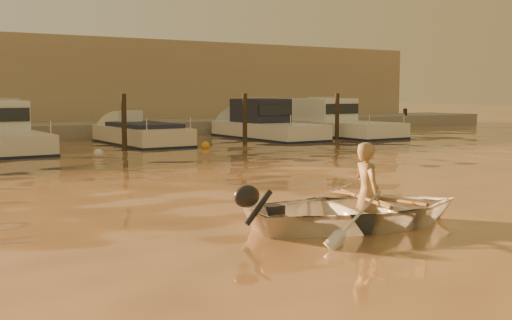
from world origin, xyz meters
TOP-DOWN VIEW (x-y plane):
  - ground_plane at (0.00, 0.00)m, footprint 160.00×160.00m
  - dinghy at (-1.86, -0.37)m, footprint 3.97×3.19m
  - person at (-1.76, -0.39)m, footprint 0.49×0.64m
  - outboard_motor at (-3.33, -0.07)m, footprint 0.96×0.58m
  - oar_port at (-1.61, -0.42)m, footprint 0.07×2.10m
  - oar_starboard at (-1.81, -0.38)m, footprint 0.83×1.97m
  - moored_boat_2 at (-3.87, 16.00)m, footprint 2.17×7.32m
  - moored_boat_3 at (1.35, 16.00)m, footprint 2.15×6.17m
  - moored_boat_4 at (7.36, 16.00)m, footprint 2.28×7.02m
  - moored_boat_5 at (11.06, 16.00)m, footprint 2.52×8.37m
  - piling_2 at (-0.20, 13.80)m, footprint 0.18×0.18m
  - piling_3 at (4.80, 13.80)m, footprint 0.18×0.18m
  - piling_4 at (9.50, 13.80)m, footprint 0.18×0.18m
  - fender_c at (-1.73, 12.12)m, footprint 0.30×0.30m
  - fender_d at (2.61, 13.01)m, footprint 0.30×0.30m
  - fender_e at (8.72, 13.67)m, footprint 0.30×0.30m
  - quay at (0.00, 21.50)m, footprint 52.00×4.00m
  - waterfront_building at (0.00, 27.00)m, footprint 46.00×7.00m

SIDE VIEW (x-z plane):
  - ground_plane at x=0.00m, z-range 0.00..0.00m
  - fender_c at x=-1.73m, z-range -0.05..0.25m
  - fender_d at x=2.61m, z-range -0.05..0.25m
  - fender_e at x=8.72m, z-range -0.05..0.25m
  - quay at x=0.00m, z-range -0.35..0.65m
  - moored_boat_3 at x=1.35m, z-range -0.25..0.70m
  - dinghy at x=-1.86m, z-range -0.12..0.61m
  - outboard_motor at x=-3.33m, z-range -0.07..0.63m
  - oar_port at x=-1.61m, z-range 0.35..0.49m
  - oar_starboard at x=-1.81m, z-range 0.35..0.49m
  - person at x=-1.76m, z-range -0.30..1.29m
  - moored_boat_2 at x=-3.87m, z-range -0.25..1.50m
  - moored_boat_4 at x=7.36m, z-range -0.25..1.50m
  - moored_boat_5 at x=11.06m, z-range -0.25..1.50m
  - piling_2 at x=-0.20m, z-range -0.20..2.00m
  - piling_3 at x=4.80m, z-range -0.20..2.00m
  - piling_4 at x=9.50m, z-range -0.20..2.00m
  - waterfront_building at x=0.00m, z-range 0.00..4.80m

